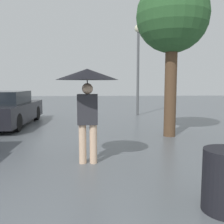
{
  "coord_description": "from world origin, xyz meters",
  "views": [
    {
      "loc": [
        0.04,
        -0.84,
        1.49
      ],
      "look_at": [
        0.33,
        3.76,
        0.97
      ],
      "focal_mm": 40.0,
      "sensor_mm": 36.0,
      "label": 1
    }
  ],
  "objects": [
    {
      "name": "pedestrian",
      "position": [
        -0.12,
        3.76,
        1.46
      ],
      "size": [
        1.14,
        1.14,
        1.77
      ],
      "color": "beige",
      "rests_on": "ground_plane"
    },
    {
      "name": "parked_car_farthest",
      "position": [
        -3.2,
        8.27,
        0.58
      ],
      "size": [
        1.7,
        4.1,
        1.23
      ],
      "color": "black",
      "rests_on": "ground_plane"
    },
    {
      "name": "street_lamp",
      "position": [
        2.0,
        10.94,
        2.92
      ],
      "size": [
        0.36,
        0.36,
        4.22
      ],
      "color": "#515456",
      "rests_on": "ground_plane"
    },
    {
      "name": "tree",
      "position": [
        2.13,
        6.09,
        3.26
      ],
      "size": [
        1.99,
        1.99,
        4.33
      ],
      "color": "brown",
      "rests_on": "ground_plane"
    }
  ]
}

